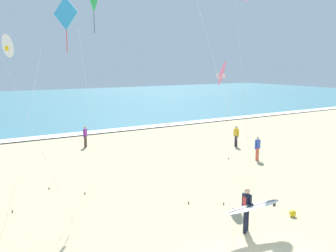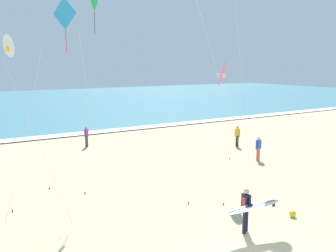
{
  "view_description": "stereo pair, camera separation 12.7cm",
  "coord_description": "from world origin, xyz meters",
  "px_view_note": "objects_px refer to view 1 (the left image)",
  "views": [
    {
      "loc": [
        -7.94,
        -7.0,
        6.17
      ],
      "look_at": [
        0.87,
        7.24,
        3.33
      ],
      "focal_mm": 38.92,
      "sensor_mm": 36.0,
      "label": 1
    },
    {
      "loc": [
        -7.83,
        -7.07,
        6.17
      ],
      "look_at": [
        0.87,
        7.24,
        3.33
      ],
      "focal_mm": 38.92,
      "sensor_mm": 36.0,
      "label": 2
    }
  ],
  "objects_px": {
    "beach_ball": "(293,213)",
    "kite_diamond_cobalt_outer": "(63,24)",
    "kite_delta_ivory_high": "(9,46)",
    "bystander_yellow_top": "(236,136)",
    "kite_diamond_emerald_distant": "(93,9)",
    "kite_delta_rose_far": "(221,73)",
    "surfer_lead": "(249,207)",
    "bystander_blue_top": "(257,148)",
    "bystander_purple_top": "(85,136)"
  },
  "relations": [
    {
      "from": "bystander_purple_top",
      "to": "beach_ball",
      "type": "distance_m",
      "value": 17.15
    },
    {
      "from": "kite_diamond_emerald_distant",
      "to": "beach_ball",
      "type": "height_order",
      "value": "kite_diamond_emerald_distant"
    },
    {
      "from": "kite_diamond_emerald_distant",
      "to": "bystander_purple_top",
      "type": "height_order",
      "value": "kite_diamond_emerald_distant"
    },
    {
      "from": "bystander_blue_top",
      "to": "bystander_purple_top",
      "type": "bearing_deg",
      "value": 130.11
    },
    {
      "from": "kite_delta_rose_far",
      "to": "bystander_purple_top",
      "type": "bearing_deg",
      "value": 106.46
    },
    {
      "from": "kite_delta_rose_far",
      "to": "kite_delta_ivory_high",
      "type": "distance_m",
      "value": 11.12
    },
    {
      "from": "kite_delta_ivory_high",
      "to": "bystander_blue_top",
      "type": "xyz_separation_m",
      "value": [
        13.89,
        -4.35,
        -6.29
      ]
    },
    {
      "from": "kite_delta_rose_far",
      "to": "kite_diamond_cobalt_outer",
      "type": "bearing_deg",
      "value": -167.8
    },
    {
      "from": "kite_diamond_cobalt_outer",
      "to": "bystander_yellow_top",
      "type": "bearing_deg",
      "value": 26.72
    },
    {
      "from": "kite_diamond_cobalt_outer",
      "to": "bystander_purple_top",
      "type": "relative_size",
      "value": 5.3
    },
    {
      "from": "surfer_lead",
      "to": "kite_diamond_emerald_distant",
      "type": "height_order",
      "value": "kite_diamond_emerald_distant"
    },
    {
      "from": "kite_delta_ivory_high",
      "to": "bystander_blue_top",
      "type": "relative_size",
      "value": 4.87
    },
    {
      "from": "kite_delta_ivory_high",
      "to": "bystander_yellow_top",
      "type": "relative_size",
      "value": 4.87
    },
    {
      "from": "kite_delta_rose_far",
      "to": "beach_ball",
      "type": "distance_m",
      "value": 7.73
    },
    {
      "from": "bystander_blue_top",
      "to": "bystander_yellow_top",
      "type": "relative_size",
      "value": 1.0
    },
    {
      "from": "kite_diamond_emerald_distant",
      "to": "bystander_purple_top",
      "type": "distance_m",
      "value": 11.81
    },
    {
      "from": "bystander_yellow_top",
      "to": "bystander_purple_top",
      "type": "height_order",
      "value": "same"
    },
    {
      "from": "kite_delta_rose_far",
      "to": "kite_delta_ivory_high",
      "type": "bearing_deg",
      "value": 145.81
    },
    {
      "from": "surfer_lead",
      "to": "kite_diamond_cobalt_outer",
      "type": "bearing_deg",
      "value": 146.06
    },
    {
      "from": "kite_diamond_emerald_distant",
      "to": "bystander_yellow_top",
      "type": "distance_m",
      "value": 14.65
    },
    {
      "from": "kite_diamond_cobalt_outer",
      "to": "bystander_blue_top",
      "type": "xyz_separation_m",
      "value": [
        13.33,
        3.7,
        -6.73
      ]
    },
    {
      "from": "beach_ball",
      "to": "kite_delta_rose_far",
      "type": "bearing_deg",
      "value": 84.85
    },
    {
      "from": "kite_delta_ivory_high",
      "to": "bystander_blue_top",
      "type": "height_order",
      "value": "kite_delta_ivory_high"
    },
    {
      "from": "kite_delta_ivory_high",
      "to": "kite_diamond_emerald_distant",
      "type": "bearing_deg",
      "value": -40.16
    },
    {
      "from": "surfer_lead",
      "to": "kite_diamond_emerald_distant",
      "type": "bearing_deg",
      "value": 105.71
    },
    {
      "from": "bystander_blue_top",
      "to": "beach_ball",
      "type": "relative_size",
      "value": 5.68
    },
    {
      "from": "kite_delta_ivory_high",
      "to": "kite_diamond_emerald_distant",
      "type": "height_order",
      "value": "kite_diamond_emerald_distant"
    },
    {
      "from": "surfer_lead",
      "to": "kite_delta_rose_far",
      "type": "relative_size",
      "value": 0.37
    },
    {
      "from": "kite_diamond_emerald_distant",
      "to": "bystander_blue_top",
      "type": "height_order",
      "value": "kite_diamond_emerald_distant"
    },
    {
      "from": "bystander_blue_top",
      "to": "bystander_yellow_top",
      "type": "bearing_deg",
      "value": 66.84
    },
    {
      "from": "kite_delta_rose_far",
      "to": "bystander_blue_top",
      "type": "relative_size",
      "value": 4.02
    },
    {
      "from": "bystander_yellow_top",
      "to": "kite_diamond_emerald_distant",
      "type": "bearing_deg",
      "value": -168.33
    },
    {
      "from": "kite_diamond_emerald_distant",
      "to": "bystander_purple_top",
      "type": "relative_size",
      "value": 6.2
    },
    {
      "from": "surfer_lead",
      "to": "kite_diamond_cobalt_outer",
      "type": "relative_size",
      "value": 0.28
    },
    {
      "from": "kite_diamond_cobalt_outer",
      "to": "bystander_yellow_top",
      "type": "height_order",
      "value": "kite_diamond_cobalt_outer"
    },
    {
      "from": "surfer_lead",
      "to": "bystander_yellow_top",
      "type": "height_order",
      "value": "surfer_lead"
    },
    {
      "from": "kite_diamond_cobalt_outer",
      "to": "bystander_purple_top",
      "type": "height_order",
      "value": "kite_diamond_cobalt_outer"
    },
    {
      "from": "surfer_lead",
      "to": "kite_delta_rose_far",
      "type": "bearing_deg",
      "value": 60.44
    },
    {
      "from": "bystander_yellow_top",
      "to": "beach_ball",
      "type": "relative_size",
      "value": 5.68
    },
    {
      "from": "beach_ball",
      "to": "bystander_yellow_top",
      "type": "bearing_deg",
      "value": 58.01
    },
    {
      "from": "kite_delta_ivory_high",
      "to": "kite_diamond_emerald_distant",
      "type": "relative_size",
      "value": 0.79
    },
    {
      "from": "beach_ball",
      "to": "surfer_lead",
      "type": "bearing_deg",
      "value": -176.12
    },
    {
      "from": "kite_diamond_cobalt_outer",
      "to": "beach_ball",
      "type": "relative_size",
      "value": 30.11
    },
    {
      "from": "surfer_lead",
      "to": "kite_delta_ivory_high",
      "type": "distance_m",
      "value": 14.49
    },
    {
      "from": "kite_delta_rose_far",
      "to": "bystander_yellow_top",
      "type": "height_order",
      "value": "kite_delta_rose_far"
    },
    {
      "from": "kite_delta_ivory_high",
      "to": "bystander_yellow_top",
      "type": "distance_m",
      "value": 16.76
    },
    {
      "from": "kite_delta_rose_far",
      "to": "kite_diamond_emerald_distant",
      "type": "bearing_deg",
      "value": 150.11
    },
    {
      "from": "bystander_blue_top",
      "to": "kite_delta_ivory_high",
      "type": "bearing_deg",
      "value": 162.6
    },
    {
      "from": "surfer_lead",
      "to": "beach_ball",
      "type": "relative_size",
      "value": 8.44
    },
    {
      "from": "beach_ball",
      "to": "kite_diamond_cobalt_outer",
      "type": "bearing_deg",
      "value": 156.71
    }
  ]
}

